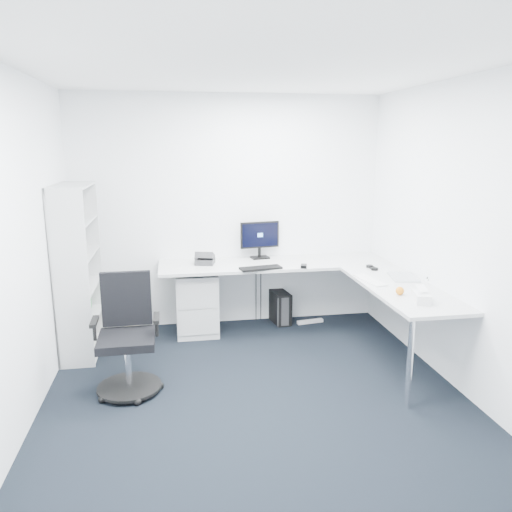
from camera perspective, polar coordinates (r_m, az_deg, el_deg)
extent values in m
plane|color=black|center=(4.34, 0.37, -16.87)|extent=(4.20, 4.20, 0.00)
plane|color=white|center=(3.81, 0.43, 21.15)|extent=(4.20, 4.20, 0.00)
cube|color=white|center=(5.90, -3.15, 5.02)|extent=(3.60, 0.02, 2.70)
cube|color=white|center=(1.91, 11.60, -12.08)|extent=(3.60, 0.02, 2.70)
cube|color=white|center=(3.97, -26.15, -0.12)|extent=(0.02, 4.20, 2.70)
cube|color=white|center=(4.52, 23.50, 1.57)|extent=(0.02, 4.20, 2.70)
cube|color=#B5B7B7|center=(5.81, -6.78, -5.23)|extent=(0.47, 0.58, 0.72)
cube|color=black|center=(6.13, 2.72, -5.80)|extent=(0.23, 0.42, 0.38)
cube|color=beige|center=(5.88, -14.10, -7.20)|extent=(0.21, 0.39, 0.35)
cube|color=silver|center=(6.17, 6.20, -7.45)|extent=(0.33, 0.11, 0.04)
cube|color=black|center=(5.42, 0.54, -1.39)|extent=(0.47, 0.24, 0.02)
cube|color=black|center=(5.51, 5.49, -1.16)|extent=(0.09, 0.12, 0.03)
cube|color=silver|center=(5.09, 12.89, -2.71)|extent=(0.20, 0.47, 0.02)
sphere|color=orange|center=(4.69, 16.11, -3.84)|extent=(0.08, 0.08, 0.08)
cube|color=silver|center=(4.55, 18.36, -4.48)|extent=(0.18, 0.26, 0.08)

